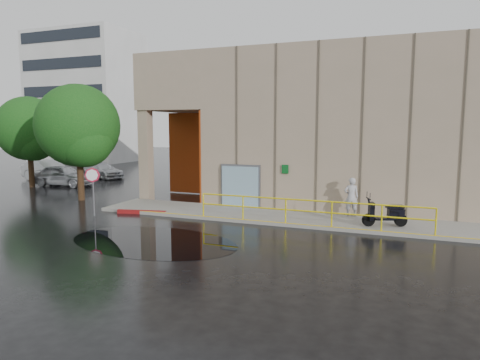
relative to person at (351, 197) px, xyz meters
The scene contains 15 objects.
ground 7.95m from the person, 136.09° to the right, with size 120.00×120.00×0.00m, color black.
sidewalk 2.15m from the person, 150.06° to the right, with size 20.00×3.00×0.15m, color gray.
building 6.40m from the person, 95.98° to the left, with size 20.00×10.17×8.00m.
guardrail 2.74m from the person, 121.65° to the right, with size 9.56×0.06×1.03m.
distant_building 41.02m from the person, 146.24° to the left, with size 12.00×8.08×15.00m.
person is the anchor object (origin of this frame).
scooter 2.16m from the person, 45.21° to the right, with size 1.84×1.13×1.39m.
stop_sign 11.76m from the person, 162.15° to the right, with size 0.59×0.40×2.26m.
red_curb 9.75m from the person, 165.90° to the right, with size 2.40×0.18×0.18m, color maroon.
puddle 8.97m from the person, 134.35° to the right, with size 6.55×4.03×0.01m, color black.
car_a 20.39m from the person, 169.18° to the left, with size 1.75×4.34×1.48m, color silver.
car_b 23.92m from the person, 166.39° to the left, with size 1.69×4.86×1.60m, color white.
car_c 22.31m from the person, 157.40° to the left, with size 1.74×4.27×1.24m, color #B3B6BB.
tree_near 14.96m from the person, behind, with size 4.56×4.56×6.46m.
tree_far 21.91m from the person, behind, with size 4.31×4.31×6.14m.
Camera 1 is at (7.83, -13.81, 4.14)m, focal length 32.00 mm.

